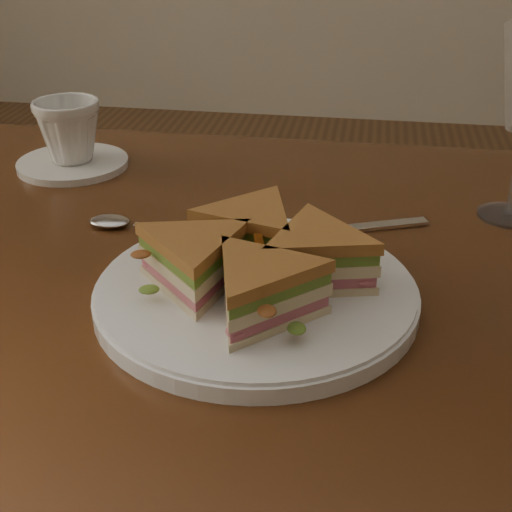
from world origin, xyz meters
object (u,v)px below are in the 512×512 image
Objects in this scene: saucer at (73,164)px; coffee_cup at (69,131)px; plate at (256,294)px; table at (242,332)px; spoon at (128,224)px; knife at (334,231)px; sandwich_wedges at (256,261)px.

coffee_cup reaches higher than saucer.
plate is at bearing -55.90° from coffee_cup.
spoon is at bearing 160.69° from table.
saucer is (-0.14, 0.18, 0.00)m from spoon.
table is 13.00× the size of coffee_cup.
coffee_cup is (-0.38, 0.15, 0.05)m from knife.
knife is at bearing 68.65° from plate.
plate is 3.37× the size of coffee_cup.
saucer is at bearing 134.86° from sandwich_wedges.
table is at bearing -38.71° from saucer.
saucer is at bearing 0.00° from coffee_cup.
spoon is 0.24m from knife.
coffee_cup is at bearing 135.75° from knife.
table is at bearing 109.40° from plate.
spoon is at bearing -62.35° from coffee_cup.
plate reaches higher than saucer.
sandwich_wedges is at bearing -37.80° from spoon.
sandwich_wedges is at bearing -45.14° from saucer.
sandwich_wedges is (0.00, 0.00, 0.04)m from plate.
saucer is (-0.28, 0.23, 0.10)m from table.
coffee_cup is (-0.14, 0.18, 0.05)m from spoon.
knife is at bearing 68.65° from sandwich_wedges.
plate is 0.45m from coffee_cup.
plate reaches higher than spoon.
saucer reaches higher than knife.
knife reaches higher than table.
saucer is at bearing 135.75° from knife.
coffee_cup reaches higher than knife.
spoon reaches higher than knife.
knife is (0.06, 0.17, -0.01)m from plate.
spoon is at bearing 141.38° from plate.
sandwich_wedges is at bearing -55.90° from coffee_cup.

